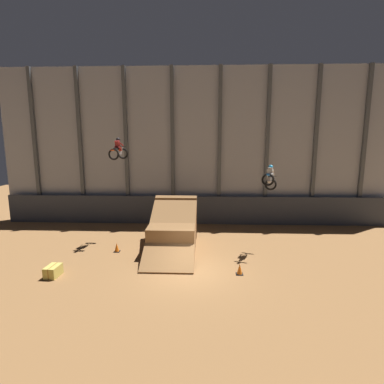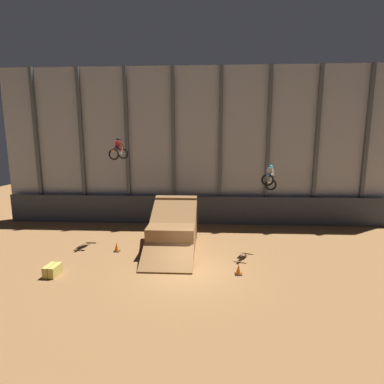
{
  "view_description": "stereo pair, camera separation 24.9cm",
  "coord_description": "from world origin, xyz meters",
  "views": [
    {
      "loc": [
        0.68,
        -14.67,
        6.82
      ],
      "look_at": [
        -0.12,
        4.88,
        3.43
      ],
      "focal_mm": 28.0,
      "sensor_mm": 36.0,
      "label": 1
    },
    {
      "loc": [
        0.93,
        -14.66,
        6.82
      ],
      "look_at": [
        -0.12,
        4.88,
        3.43
      ],
      "focal_mm": 28.0,
      "sensor_mm": 36.0,
      "label": 2
    }
  ],
  "objects": [
    {
      "name": "traffic_cone_arena_edge",
      "position": [
        2.54,
        -0.11,
        0.28
      ],
      "size": [
        0.36,
        0.36,
        0.58
      ],
      "color": "black",
      "rests_on": "ground_plane"
    },
    {
      "name": "arena_back_wall",
      "position": [
        0.0,
        9.94,
        6.29
      ],
      "size": [
        32.0,
        0.4,
        12.57
      ],
      "color": "#A3A8B2",
      "rests_on": "ground_plane"
    },
    {
      "name": "hay_bale_trackside",
      "position": [
        -6.94,
        -0.73,
        0.28
      ],
      "size": [
        0.65,
        0.93,
        0.57
      ],
      "rotation": [
        0.0,
        0.0,
        1.51
      ],
      "color": "#CCB751",
      "rests_on": "ground_plane"
    },
    {
      "name": "rider_bike_right_air",
      "position": [
        4.59,
        3.23,
        4.57
      ],
      "size": [
        1.25,
        1.81,
        1.64
      ],
      "rotation": [
        -0.34,
        0.0,
        -0.34
      ],
      "color": "black"
    },
    {
      "name": "lower_barrier",
      "position": [
        0.0,
        9.3,
        1.15
      ],
      "size": [
        31.36,
        0.2,
        2.3
      ],
      "color": "#383D47",
      "rests_on": "ground_plane"
    },
    {
      "name": "dirt_ramp",
      "position": [
        -1.27,
        3.93,
        1.03
      ],
      "size": [
        2.89,
        6.22,
        3.09
      ],
      "color": "brown",
      "rests_on": "ground_plane"
    },
    {
      "name": "ground_plane",
      "position": [
        0.0,
        0.0,
        0.0
      ],
      "size": [
        60.0,
        60.0,
        0.0
      ],
      "primitive_type": "plane",
      "color": "olive"
    },
    {
      "name": "traffic_cone_near_ramp",
      "position": [
        -4.69,
        2.75,
        0.28
      ],
      "size": [
        0.36,
        0.36,
        0.58
      ],
      "color": "black",
      "rests_on": "ground_plane"
    },
    {
      "name": "rider_bike_left_air",
      "position": [
        -4.97,
        4.92,
        6.15
      ],
      "size": [
        0.96,
        1.78,
        1.44
      ],
      "rotation": [
        -0.01,
        0.0,
        -0.16
      ],
      "color": "black"
    }
  ]
}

